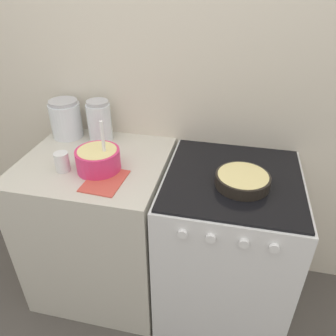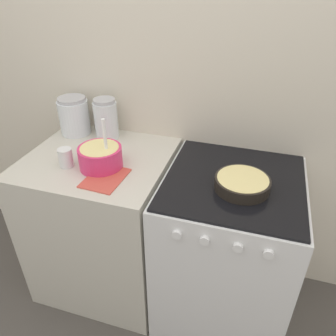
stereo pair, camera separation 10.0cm
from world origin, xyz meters
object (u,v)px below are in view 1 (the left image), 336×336
(storage_jar_left, at_px, (66,121))
(tin_can, at_px, (62,162))
(baking_pan, at_px, (243,180))
(stove, at_px, (225,245))
(mixing_bowl, at_px, (98,159))
(storage_jar_middle, at_px, (100,124))

(storage_jar_left, distance_m, tin_can, 0.38)
(baking_pan, height_order, tin_can, tin_can)
(stove, xyz_separation_m, mixing_bowl, (-0.64, -0.08, 0.50))
(mixing_bowl, xyz_separation_m, baking_pan, (0.67, 0.02, -0.03))
(baking_pan, bearing_deg, storage_jar_middle, 159.94)
(mixing_bowl, xyz_separation_m, storage_jar_middle, (-0.11, 0.30, 0.04))
(storage_jar_middle, distance_m, tin_can, 0.35)
(mixing_bowl, relative_size, storage_jar_middle, 1.13)
(stove, distance_m, baking_pan, 0.48)
(storage_jar_middle, bearing_deg, tin_can, -98.60)
(mixing_bowl, bearing_deg, stove, 6.78)
(tin_can, bearing_deg, baking_pan, 3.96)
(tin_can, bearing_deg, mixing_bowl, 14.42)
(mixing_bowl, bearing_deg, tin_can, -165.58)
(stove, distance_m, tin_can, 0.95)
(mixing_bowl, bearing_deg, storage_jar_middle, 110.56)
(mixing_bowl, relative_size, baking_pan, 1.06)
(baking_pan, distance_m, tin_can, 0.84)
(mixing_bowl, height_order, tin_can, mixing_bowl)
(storage_jar_middle, height_order, tin_can, storage_jar_middle)
(mixing_bowl, height_order, storage_jar_middle, mixing_bowl)
(storage_jar_middle, xyz_separation_m, tin_can, (-0.05, -0.35, -0.05))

